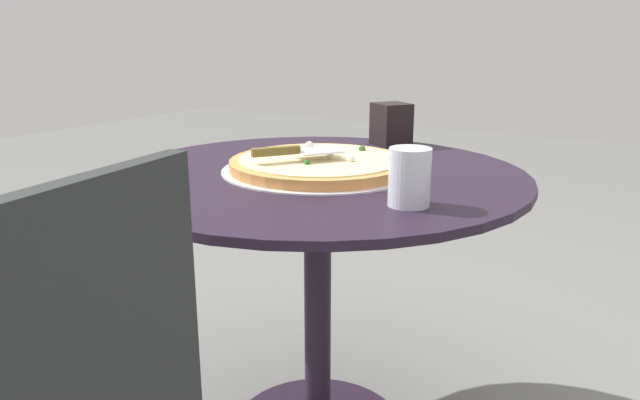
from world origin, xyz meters
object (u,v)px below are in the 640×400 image
at_px(pizza_server, 297,151).
at_px(napkin_dispenser, 391,124).
at_px(drinking_cup, 410,177).
at_px(patio_table, 318,235).
at_px(pizza_on_tray, 320,165).

height_order(pizza_server, napkin_dispenser, napkin_dispenser).
relative_size(drinking_cup, napkin_dispenser, 0.92).
height_order(patio_table, pizza_on_tray, pizza_on_tray).
distance_m(patio_table, napkin_dispenser, 0.45).
distance_m(drinking_cup, napkin_dispenser, 0.62).
relative_size(pizza_server, napkin_dispenser, 1.71).
bearing_deg(patio_table, pizza_server, 56.35).
relative_size(patio_table, drinking_cup, 8.90).
bearing_deg(drinking_cup, patio_table, -26.79).
distance_m(pizza_server, napkin_dispenser, 0.44).
xyz_separation_m(pizza_server, drinking_cup, (-0.32, 0.11, 0.00)).
bearing_deg(pizza_server, napkin_dispenser, -92.83).
bearing_deg(pizza_on_tray, napkin_dispenser, -89.04).
bearing_deg(patio_table, pizza_on_tray, -91.77).
bearing_deg(drinking_cup, napkin_dispenser, -61.34).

